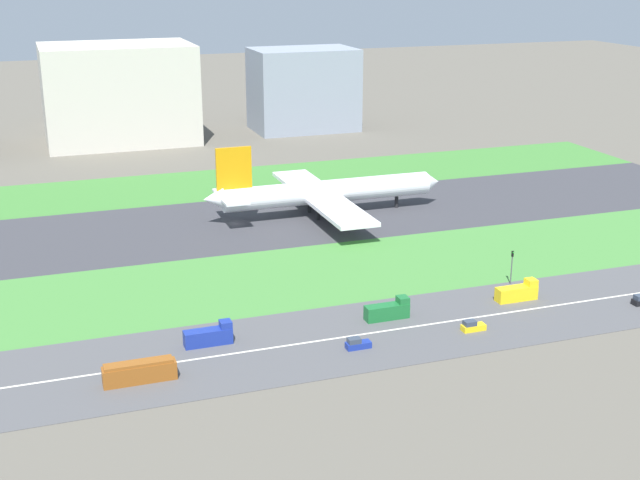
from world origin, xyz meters
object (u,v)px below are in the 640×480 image
airliner (322,192)px  office_tower (303,89)px  car_5 (472,326)px  bus_0 (139,372)px  truck_1 (388,311)px  truck_2 (210,336)px  car_0 (357,344)px  fuel_tank_west (82,104)px  hangar_building (119,94)px  truck_0 (518,292)px  traffic_light (512,265)px

airliner → office_tower: size_ratio=1.66×
car_5 → bus_0: bus_0 is taller
truck_1 → truck_2: same height
bus_0 → office_tower: bearing=-115.3°
truck_2 → car_0: size_ratio=1.91×
bus_0 → truck_1: truck_1 is taller
car_5 → truck_1: truck_1 is taller
fuel_tank_west → car_0: bearing=-83.5°
car_5 → hangar_building: bearing=-78.5°
bus_0 → car_5: bearing=-180.0°
truck_0 → bus_0: bearing=-172.4°
truck_2 → office_tower: (77.31, 182.00, 13.98)m
truck_0 → airliner: bearing=103.9°
traffic_light → office_tower: (12.36, 174.01, 11.36)m
truck_1 → truck_0: bearing=0.0°
bus_0 → traffic_light: (78.40, 17.99, 2.47)m
car_0 → traffic_light: traffic_light is taller
fuel_tank_west → bus_0: bearing=-92.4°
car_0 → fuel_tank_west: 238.62m
car_5 → car_0: same height
airliner → traffic_light: size_ratio=9.03×
truck_2 → car_0: 25.72m
truck_1 → hangar_building: size_ratio=0.16×
truck_0 → truck_1: bearing=180.0°
truck_2 → car_0: truck_2 is taller
car_5 → traffic_light: bearing=-136.3°
car_0 → hangar_building: bearing=-85.0°
truck_1 → traffic_light: 32.20m
truck_1 → airliner: bearing=80.9°
airliner → office_tower: (32.51, 114.00, 9.42)m
truck_0 → fuel_tank_west: (-64.95, 227.00, 5.59)m
traffic_light → hangar_building: (-57.92, 174.01, 13.26)m
airliner → hangar_building: 120.63m
fuel_tank_west → truck_2: bearing=-89.2°
truck_0 → car_0: 39.21m
bus_0 → office_tower: (90.77, 192.00, 13.83)m
truck_0 → car_0: truck_0 is taller
truck_0 → hangar_building: 190.67m
truck_2 → car_0: bearing=-22.9°
truck_0 → traffic_light: size_ratio=1.17×
bus_0 → truck_1: (47.32, 10.00, -0.15)m
airliner → car_5: 78.19m
truck_2 → traffic_light: traffic_light is taller
truck_2 → hangar_building: hangar_building is taller
hangar_building → fuel_tank_west: (-10.39, 45.00, -10.30)m
car_5 → truck_0: truck_0 is taller
truck_2 → fuel_tank_west: 227.09m
car_5 → traffic_light: size_ratio=0.61×
car_5 → bus_0: (-59.55, 0.00, 0.90)m
truck_1 → car_0: truck_1 is taller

